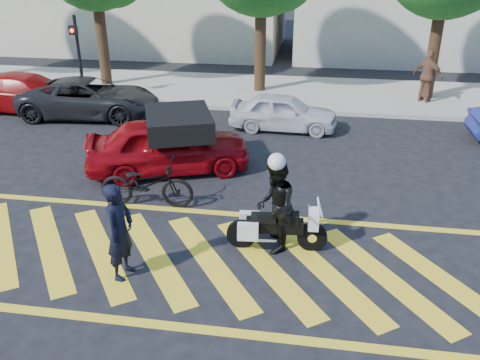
# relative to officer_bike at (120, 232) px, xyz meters

# --- Properties ---
(ground) EXTENTS (90.00, 90.00, 0.00)m
(ground) POSITION_rel_officer_bike_xyz_m (0.96, 0.69, -0.93)
(ground) COLOR black
(ground) RESTS_ON ground
(sidewalk) EXTENTS (60.00, 5.00, 0.15)m
(sidewalk) POSITION_rel_officer_bike_xyz_m (0.96, 12.69, -0.85)
(sidewalk) COLOR #9E998E
(sidewalk) RESTS_ON ground
(crosswalk) EXTENTS (12.33, 4.00, 0.01)m
(crosswalk) POSITION_rel_officer_bike_xyz_m (0.92, 0.69, -0.92)
(crosswalk) COLOR yellow
(crosswalk) RESTS_ON ground
(signal_pole) EXTENTS (0.28, 0.43, 3.20)m
(signal_pole) POSITION_rel_officer_bike_xyz_m (-5.54, 10.42, 0.99)
(signal_pole) COLOR black
(signal_pole) RESTS_ON ground
(officer_bike) EXTENTS (0.53, 0.73, 1.86)m
(officer_bike) POSITION_rel_officer_bike_xyz_m (0.00, 0.00, 0.00)
(officer_bike) COLOR black
(officer_bike) RESTS_ON ground
(bicycle) EXTENTS (2.21, 0.88, 1.14)m
(bicycle) POSITION_rel_officer_bike_xyz_m (-0.43, 2.68, -0.36)
(bicycle) COLOR black
(bicycle) RESTS_ON ground
(police_motorcycle) EXTENTS (2.01, 0.66, 0.88)m
(police_motorcycle) POSITION_rel_officer_bike_xyz_m (2.66, 1.34, -0.45)
(police_motorcycle) COLOR black
(police_motorcycle) RESTS_ON ground
(officer_moto) EXTENTS (0.79, 0.97, 1.90)m
(officer_moto) POSITION_rel_officer_bike_xyz_m (2.65, 1.34, 0.02)
(officer_moto) COLOR black
(officer_moto) RESTS_ON ground
(red_convertible) EXTENTS (4.60, 3.08, 1.46)m
(red_convertible) POSITION_rel_officer_bike_xyz_m (-0.49, 4.70, -0.20)
(red_convertible) COLOR maroon
(red_convertible) RESTS_ON ground
(parked_left) EXTENTS (4.56, 1.94, 1.31)m
(parked_left) POSITION_rel_officer_bike_xyz_m (-6.95, 9.08, -0.27)
(parked_left) COLOR #A1090B
(parked_left) RESTS_ON ground
(parked_mid_left) EXTENTS (4.94, 2.59, 1.33)m
(parked_mid_left) POSITION_rel_officer_bike_xyz_m (-4.54, 8.81, -0.26)
(parked_mid_left) COLOR black
(parked_mid_left) RESTS_ON ground
(parked_mid_right) EXTENTS (3.51, 1.49, 1.18)m
(parked_mid_right) POSITION_rel_officer_bike_xyz_m (2.25, 8.49, -0.34)
(parked_mid_right) COLOR silver
(parked_mid_right) RESTS_ON ground
(pedestrian_right) EXTENTS (1.19, 1.03, 1.92)m
(pedestrian_right) POSITION_rel_officer_bike_xyz_m (7.25, 11.99, 0.18)
(pedestrian_right) COLOR brown
(pedestrian_right) RESTS_ON sidewalk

